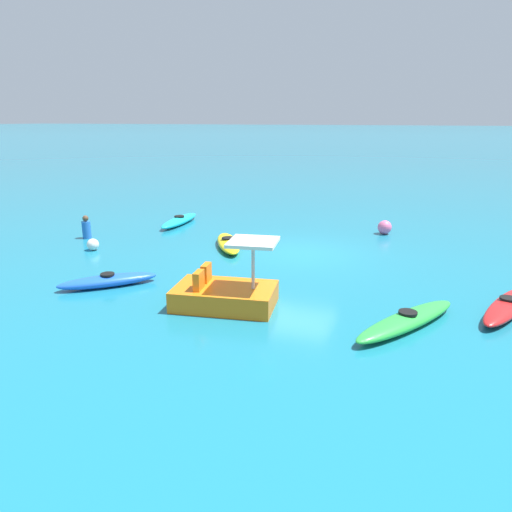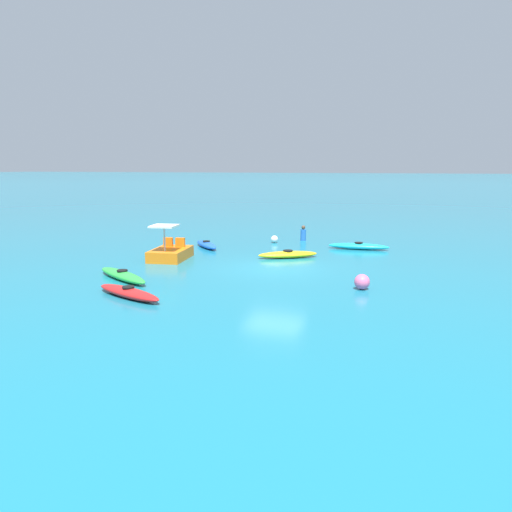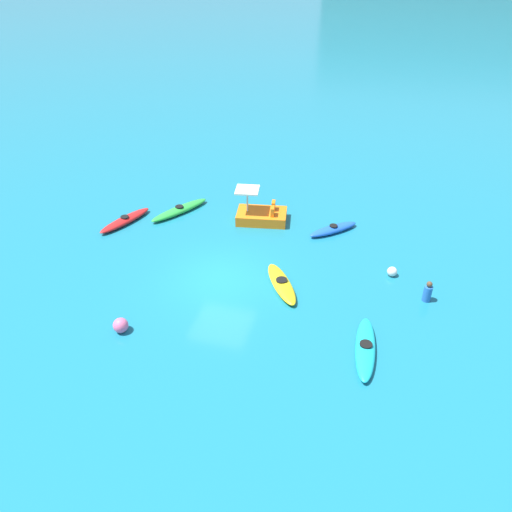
{
  "view_description": "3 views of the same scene",
  "coord_description": "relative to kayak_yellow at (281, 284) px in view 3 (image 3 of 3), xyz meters",
  "views": [
    {
      "loc": [
        -4.2,
        15.15,
        4.4
      ],
      "look_at": [
        0.68,
        2.27,
        0.45
      ],
      "focal_mm": 33.88,
      "sensor_mm": 36.0,
      "label": 1
    },
    {
      "loc": [
        -19.24,
        -5.91,
        4.25
      ],
      "look_at": [
        1.2,
        1.26,
        0.25
      ],
      "focal_mm": 34.13,
      "sensor_mm": 36.0,
      "label": 2
    },
    {
      "loc": [
        5.73,
        -15.39,
        11.84
      ],
      "look_at": [
        1.05,
        1.7,
        0.24
      ],
      "focal_mm": 34.55,
      "sensor_mm": 36.0,
      "label": 3
    }
  ],
  "objects": [
    {
      "name": "buoy_pink",
      "position": [
        -4.9,
        -4.07,
        0.11
      ],
      "size": [
        0.54,
        0.54,
        0.54
      ],
      "primitive_type": "sphere",
      "color": "pink",
      "rests_on": "ground_plane"
    },
    {
      "name": "kayak_green",
      "position": [
        -6.37,
        4.77,
        -0.0
      ],
      "size": [
        2.24,
        3.29,
        0.37
      ],
      "color": "green",
      "rests_on": "ground_plane"
    },
    {
      "name": "buoy_white",
      "position": [
        4.23,
        1.97,
        0.04
      ],
      "size": [
        0.41,
        0.41,
        0.41
      ],
      "primitive_type": "sphere",
      "color": "white",
      "rests_on": "ground_plane"
    },
    {
      "name": "kayak_red",
      "position": [
        -8.52,
        3.06,
        -0.0
      ],
      "size": [
        1.65,
        3.08,
        0.37
      ],
      "color": "red",
      "rests_on": "ground_plane"
    },
    {
      "name": "ground_plane",
      "position": [
        -2.53,
        -0.14,
        -0.16
      ],
      "size": [
        600.0,
        600.0,
        0.0
      ],
      "primitive_type": "plane",
      "color": "#19728C"
    },
    {
      "name": "kayak_blue",
      "position": [
        1.4,
        4.88,
        -0.0
      ],
      "size": [
        2.3,
        2.24,
        0.37
      ],
      "color": "blue",
      "rests_on": "ground_plane"
    },
    {
      "name": "kayak_yellow",
      "position": [
        0.0,
        0.0,
        0.0
      ],
      "size": [
        2.07,
        2.81,
        0.37
      ],
      "color": "yellow",
      "rests_on": "ground_plane"
    },
    {
      "name": "pedal_boat_orange",
      "position": [
        -2.17,
        5.04,
        0.17
      ],
      "size": [
        2.63,
        1.87,
        1.68
      ],
      "color": "orange",
      "rests_on": "ground_plane"
    },
    {
      "name": "kayak_cyan",
      "position": [
        3.54,
        -2.82,
        -0.0
      ],
      "size": [
        0.87,
        3.16,
        0.37
      ],
      "color": "#19B7C6",
      "rests_on": "ground_plane"
    },
    {
      "name": "person_near_shore",
      "position": [
        5.57,
        0.63,
        0.22
      ],
      "size": [
        0.36,
        0.36,
        0.88
      ],
      "color": "blue",
      "rests_on": "ground_plane"
    }
  ]
}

